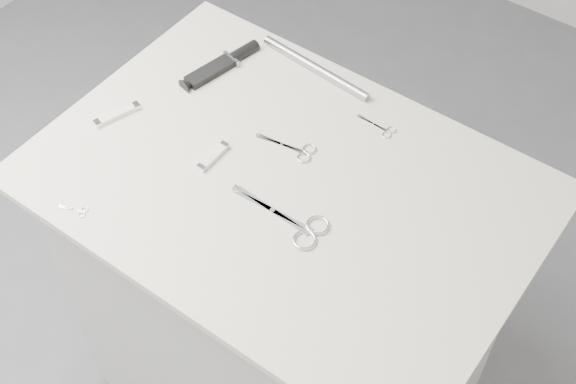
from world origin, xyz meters
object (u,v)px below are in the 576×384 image
Objects in this scene: embroidery_scissors_a at (296,150)px; metal_rail at (315,68)px; sheathed_knife at (226,63)px; plinth at (286,304)px; large_shears at (297,225)px; pocket_knife_b at (213,157)px; tiny_scissors at (77,210)px; pocket_knife_a at (117,114)px; embroidery_scissors_b at (381,128)px.

metal_rail is (-0.11, 0.22, 0.01)m from embroidery_scissors_a.
metal_rail is at bearing 106.04° from embroidery_scissors_a.
embroidery_scissors_a is at bearing -100.51° from sheathed_knife.
plinth is 0.49m from large_shears.
sheathed_knife is 0.20m from metal_rail.
sheathed_knife is at bearing 33.47° from pocket_knife_b.
tiny_scissors is at bearing -133.17° from embroidery_scissors_a.
sheathed_knife is at bearing 145.66° from large_shears.
plinth is 0.58m from metal_rail.
large_shears is at bearing -99.47° from pocket_knife_b.
pocket_knife_a is (-0.09, -0.26, -0.00)m from sheathed_knife.
pocket_knife_a is at bearing -125.31° from metal_rail.
embroidery_scissors_b is at bearing -40.76° from pocket_knife_b.
embroidery_scissors_a is 0.25m from metal_rail.
plinth is 3.05× the size of metal_rail.
metal_rail is (-0.22, 0.38, 0.01)m from large_shears.
plinth is at bearing 27.05° from tiny_scissors.
metal_rail reaches higher than tiny_scissors.
pocket_knife_a reaches higher than large_shears.
metal_rail reaches higher than pocket_knife_a.
embroidery_scissors_a is 0.30m from sheathed_knife.
tiny_scissors is at bearing 153.62° from pocket_knife_b.
large_shears is 0.44m from metal_rail.
plinth is at bearing -61.66° from pocket_knife_a.
metal_rail reaches higher than plinth.
sheathed_knife reaches higher than embroidery_scissors_a.
plinth is 0.63m from tiny_scissors.
embroidery_scissors_b is 0.85× the size of pocket_knife_a.
sheathed_knife is (-0.03, 0.50, 0.01)m from tiny_scissors.
pocket_knife_a is 0.36× the size of metal_rail.
embroidery_scissors_b is (-0.01, 0.31, -0.00)m from large_shears.
plinth is 0.48m from embroidery_scissors_a.
embroidery_scissors_a is at bearing 110.93° from plinth.
sheathed_knife and metal_rail have the same top height.
large_shears is at bearing -59.65° from metal_rail.
plinth is at bearing -65.56° from metal_rail.
tiny_scissors is 0.21× the size of metal_rail.
sheathed_knife is at bearing 147.63° from plinth.
pocket_knife_a is at bearing -170.71° from plinth.
pocket_knife_a is (-0.48, 0.01, 0.00)m from large_shears.
embroidery_scissors_b is at bearing -38.52° from pocket_knife_a.
pocket_knife_a is 0.24m from pocket_knife_b.
plinth is at bearing -77.06° from pocket_knife_b.
large_shears is 1.57× the size of embroidery_scissors_a.
large_shears is 0.43m from tiny_scissors.
plinth is 8.44× the size of pocket_knife_a.
metal_rail is (0.02, 0.34, 0.00)m from pocket_knife_b.
plinth is 4.56× the size of sheathed_knife.
embroidery_scissors_b and tiny_scissors have the same top height.
metal_rail reaches higher than embroidery_scissors_b.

